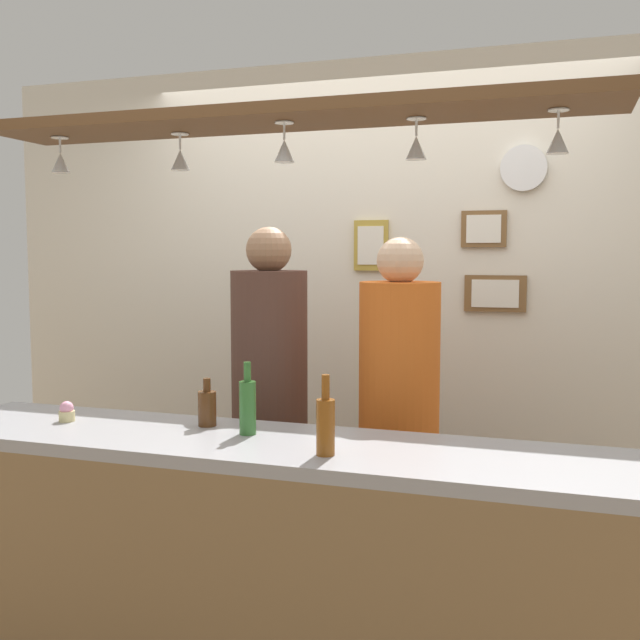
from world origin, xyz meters
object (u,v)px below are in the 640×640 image
Objects in this scene: person_left_brown_shirt at (270,380)px; person_middle_orange_shirt at (399,395)px; bottle_beer_amber_tall at (326,424)px; wall_clock at (524,168)px; picture_frame_upper_small at (484,229)px; bottle_beer_brown_stubby at (207,407)px; cupcake at (67,412)px; picture_frame_lower_pair at (495,293)px; picture_frame_crest at (371,245)px; bottle_beer_green_import at (248,406)px.

person_left_brown_shirt is 1.03× the size of person_middle_orange_shirt.
wall_clock is at bearing 71.24° from bottle_beer_amber_tall.
bottle_beer_amber_tall is at bearing -102.31° from picture_frame_upper_small.
bottle_beer_brown_stubby is 1.92m from wall_clock.
picture_frame_lower_pair is at bearing 42.87° from cupcake.
picture_frame_crest is at bearing 180.00° from picture_frame_upper_small.
bottle_beer_amber_tall is 3.33× the size of cupcake.
wall_clock is (0.18, -0.01, 0.29)m from picture_frame_upper_small.
bottle_beer_amber_tall is 1.61m from picture_frame_lower_pair.
picture_frame_upper_small is (1.42, 1.38, 0.73)m from cupcake.
wall_clock is at bearing 57.27° from bottle_beer_green_import.
picture_frame_crest reaches higher than cupcake.
cupcake is 2.07m from picture_frame_lower_pair.
picture_frame_upper_small is at bearing 178.05° from wall_clock.
bottle_beer_green_import is (-0.41, -0.65, 0.05)m from person_middle_orange_shirt.
bottle_beer_green_import is at bearing -19.77° from bottle_beer_brown_stubby.
person_left_brown_shirt is 0.88m from cupcake.
picture_frame_lower_pair is at bearing 0.00° from picture_frame_upper_small.
bottle_beer_amber_tall is 1.18× the size of picture_frame_upper_small.
bottle_beer_brown_stubby is 0.82× the size of picture_frame_upper_small.
cupcake is at bearing -135.92° from picture_frame_upper_small.
bottle_beer_green_import is 0.39m from bottle_beer_amber_tall.
person_left_brown_shirt is at bearing 122.55° from bottle_beer_amber_tall.
person_left_brown_shirt is at bearing -112.17° from picture_frame_crest.
bottle_beer_brown_stubby is 1.45m from picture_frame_crest.
bottle_beer_brown_stubby is at bearing -91.77° from person_left_brown_shirt.
wall_clock reaches higher than cupcake.
wall_clock reaches higher than picture_frame_crest.
bottle_beer_amber_tall is (-0.06, -0.82, 0.05)m from person_middle_orange_shirt.
picture_frame_upper_small reaches higher than bottle_beer_amber_tall.
picture_frame_lower_pair is (0.33, 0.70, 0.40)m from person_middle_orange_shirt.
bottle_beer_brown_stubby is at bearing -126.24° from picture_frame_lower_pair.
person_middle_orange_shirt is 0.83m from bottle_beer_amber_tall.
wall_clock is (0.12, -0.01, 0.61)m from picture_frame_lower_pair.
picture_frame_lower_pair is (1.48, 1.38, 0.41)m from cupcake.
wall_clock is (0.45, 0.70, 1.00)m from person_middle_orange_shirt.
person_left_brown_shirt reaches higher than bottle_beer_green_import.
person_left_brown_shirt reaches higher than picture_frame_lower_pair.
bottle_beer_green_import and bottle_beer_amber_tall have the same top height.
person_middle_orange_shirt is 0.77m from bottle_beer_green_import.
person_middle_orange_shirt is at bearing -123.04° from wall_clock.
person_middle_orange_shirt reaches higher than picture_frame_lower_pair.
picture_frame_crest reaches higher than picture_frame_lower_pair.
bottle_beer_amber_tall is at bearing -108.76° from wall_clock.
bottle_beer_brown_stubby is 2.31× the size of cupcake.
picture_frame_upper_small is at bearing 0.00° from picture_frame_crest.
picture_frame_upper_small is 1.00× the size of wall_clock.
picture_frame_crest is 0.68m from picture_frame_lower_pair.
bottle_beer_green_import is at bearing -74.62° from person_left_brown_shirt.
bottle_beer_amber_tall is (0.35, -0.18, -0.00)m from bottle_beer_green_import.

